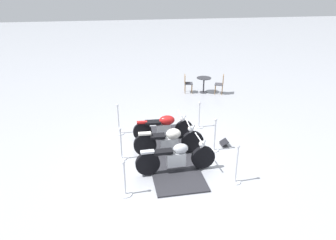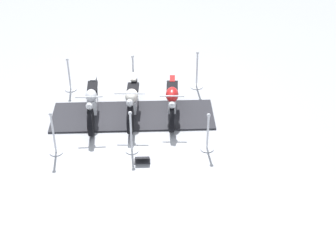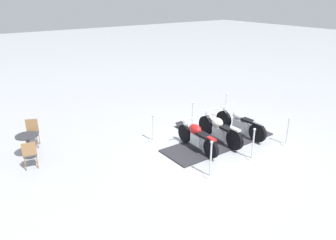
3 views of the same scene
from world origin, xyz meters
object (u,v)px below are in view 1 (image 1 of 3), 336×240
Objects in this scene: motorcycle_cream at (170,140)px; stanchion_left_mid at (121,148)px; motorcycle_maroon at (164,126)px; stanchion_left_front at (125,184)px; stanchion_left_rear at (119,125)px; stanchion_right_front at (236,170)px; cafe_chair_near_table at (187,82)px; cafe_chair_across_table at (221,83)px; cafe_table at (204,81)px; stanchion_right_rear at (199,119)px; info_placard at (224,144)px; stanchion_right_mid at (214,140)px; motorcycle_chrome at (177,157)px.

stanchion_left_mid is (-1.52, -0.01, -0.13)m from motorcycle_cream.
motorcycle_maroon is 3.24m from stanchion_left_front.
stanchion_left_rear is at bearing 155.94° from motorcycle_maroon.
stanchion_left_rear is 1.00× the size of stanchion_right_front.
cafe_chair_near_table is 0.94× the size of cafe_chair_across_table.
motorcycle_cream is at bearing -115.75° from cafe_table.
stanchion_left_mid is 1.82m from stanchion_left_front.
stanchion_right_rear is at bearing 31.71° from stanchion_left_mid.
cafe_chair_across_table is (2.06, 7.24, 0.16)m from stanchion_right_front.
motorcycle_cream is at bearing -128.43° from stanchion_right_rear.
motorcycle_cream is 2.16× the size of stanchion_right_rear.
motorcycle_cream is at bearing -87.03° from motorcycle_maroon.
motorcycle_cream is 2.38m from stanchion_left_rear.
stanchion_right_rear is 4.11m from cafe_chair_near_table.
motorcycle_maroon is 1.94× the size of stanchion_left_mid.
stanchion_left_front reaches higher than motorcycle_maroon.
info_placard is (1.89, 0.27, -0.45)m from motorcycle_cream.
stanchion_left_mid is 2.84× the size of info_placard.
cafe_chair_across_table is at bearing 162.04° from info_placard.
stanchion_left_front is at bearing -89.65° from stanchion_left_rear.
motorcycle_maroon is at bearing 117.42° from stanchion_right_front.
cafe_chair_near_table is (3.50, 4.09, 0.17)m from stanchion_left_rear.
motorcycle_cream is 2.33m from stanchion_right_front.
motorcycle_cream reaches higher than stanchion_right_rear.
stanchion_right_mid reaches higher than stanchion_right_rear.
stanchion_left_rear is at bearing 132.92° from motorcycle_cream.
stanchion_right_rear is 1.07× the size of cafe_chair_across_table.
cafe_chair_near_table is at bearing 85.07° from stanchion_right_mid.
motorcycle_chrome is 1.04× the size of motorcycle_cream.
stanchion_right_front is 1.14× the size of stanchion_left_front.
cafe_chair_across_table reaches higher than info_placard.
stanchion_right_front reaches higher than cafe_chair_near_table.
stanchion_left_front reaches higher than cafe_chair_across_table.
stanchion_left_front reaches higher than cafe_table.
motorcycle_maroon is at bearing 62.28° from stanchion_left_front.
info_placard is at bearing 30.48° from stanchion_right_mid.
cafe_table is (1.33, 3.93, 0.24)m from stanchion_right_rear.
stanchion_left_mid is at bearing -148.29° from stanchion_right_rear.
cafe_chair_across_table is (5.07, 3.62, 0.19)m from stanchion_left_rear.
cafe_chair_across_table is at bearing 35.55° from stanchion_left_rear.
cafe_chair_near_table is at bearing 72.22° from motorcycle_chrome.
motorcycle_cream is 2.32× the size of cafe_chair_across_table.
stanchion_left_rear is 1.14× the size of stanchion_left_front.
cafe_chair_across_table is at bearing -6.69° from cafe_chair_near_table.
stanchion_right_rear is at bearing 0.35° from stanchion_left_rear.
stanchion_right_mid reaches higher than cafe_chair_across_table.
motorcycle_chrome is 1.04m from motorcycle_cream.
stanchion_right_rear reaches higher than cafe_table.
stanchion_left_front is at bearing -104.13° from cafe_chair_near_table.
stanchion_right_mid is 1.10× the size of stanchion_right_rear.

